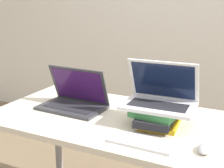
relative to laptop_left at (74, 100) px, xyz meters
The scene contains 6 objects.
desk 0.30m from the laptop_left, ahead, with size 1.32×0.71×0.72m.
laptop_left is the anchor object (origin of this frame).
book_stack 0.51m from the laptop_left, ahead, with size 0.23×0.29×0.09m.
laptop_on_books 0.52m from the laptop_left, ahead, with size 0.36×0.25×0.23m.
wireless_keyboard 0.57m from the laptop_left, 25.98° to the right, with size 0.29×0.12×0.01m.
mouse 0.80m from the laptop_left, 14.83° to the right, with size 0.06×0.10×0.03m.
Camera 1 is at (0.68, -1.03, 1.33)m, focal length 50.00 mm.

